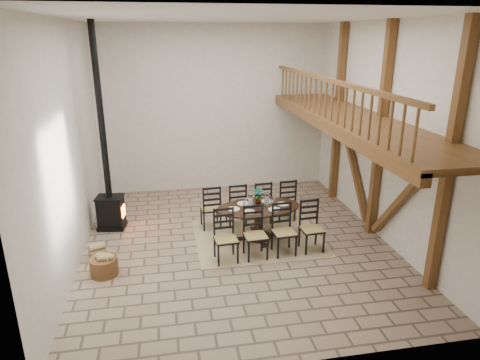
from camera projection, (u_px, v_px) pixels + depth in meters
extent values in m
plane|color=#907760|center=(237.00, 243.00, 10.11)|extent=(8.00, 8.00, 0.00)
cube|color=silver|center=(214.00, 110.00, 13.02)|extent=(7.00, 0.02, 5.00)
cube|color=silver|center=(289.00, 211.00, 5.58)|extent=(7.00, 0.02, 5.00)
cube|color=silver|center=(67.00, 147.00, 8.71)|extent=(0.02, 8.00, 5.00)
cube|color=silver|center=(385.00, 134.00, 9.89)|extent=(0.02, 8.00, 5.00)
cube|color=white|center=(236.00, 17.00, 8.49)|extent=(7.00, 8.00, 0.02)
cube|color=brown|center=(449.00, 165.00, 7.55)|extent=(0.18, 0.18, 5.00)
cube|color=brown|center=(380.00, 134.00, 9.87)|extent=(0.18, 0.18, 5.00)
cube|color=brown|center=(338.00, 115.00, 12.20)|extent=(0.18, 0.18, 5.00)
cube|color=brown|center=(403.00, 197.00, 9.07)|extent=(0.14, 2.16, 2.54)
cube|color=brown|center=(353.00, 164.00, 11.39)|extent=(0.14, 2.16, 2.54)
cube|color=brown|center=(382.00, 121.00, 9.78)|extent=(0.20, 7.80, 0.20)
cube|color=brown|center=(354.00, 120.00, 9.64)|extent=(1.60, 7.80, 0.12)
cube|color=brown|center=(324.00, 125.00, 9.56)|extent=(0.18, 7.80, 0.22)
cube|color=brown|center=(327.00, 80.00, 9.23)|extent=(0.09, 7.60, 0.09)
cube|color=brown|center=(326.00, 99.00, 9.37)|extent=(0.06, 7.60, 0.86)
cube|color=tan|center=(258.00, 238.00, 10.34)|extent=(3.00, 2.50, 0.02)
ellipsoid|color=black|center=(259.00, 207.00, 10.09)|extent=(2.09, 1.35, 0.04)
cylinder|color=black|center=(258.00, 223.00, 10.22)|extent=(0.20, 0.20, 0.75)
cylinder|color=black|center=(258.00, 236.00, 10.33)|extent=(0.62, 0.62, 0.06)
cube|color=tan|center=(226.00, 239.00, 9.13)|extent=(0.52, 0.50, 0.04)
cube|color=black|center=(226.00, 251.00, 9.22)|extent=(0.49, 0.49, 0.51)
cube|color=black|center=(224.00, 222.00, 9.23)|extent=(0.42, 0.07, 0.66)
cube|color=tan|center=(256.00, 236.00, 9.29)|extent=(0.52, 0.50, 0.04)
cube|color=black|center=(255.00, 247.00, 9.38)|extent=(0.49, 0.49, 0.51)
cube|color=black|center=(253.00, 219.00, 9.38)|extent=(0.42, 0.07, 0.66)
cube|color=tan|center=(284.00, 232.00, 9.45)|extent=(0.52, 0.50, 0.04)
cube|color=black|center=(284.00, 244.00, 9.54)|extent=(0.49, 0.49, 0.51)
cube|color=black|center=(281.00, 216.00, 9.54)|extent=(0.42, 0.07, 0.66)
cube|color=tan|center=(312.00, 229.00, 9.60)|extent=(0.52, 0.50, 0.04)
cube|color=black|center=(311.00, 240.00, 9.69)|extent=(0.49, 0.49, 0.51)
cube|color=black|center=(309.00, 213.00, 9.69)|extent=(0.42, 0.07, 0.66)
cube|color=tan|center=(211.00, 208.00, 10.75)|extent=(0.52, 0.50, 0.04)
cube|color=black|center=(211.00, 218.00, 10.84)|extent=(0.49, 0.49, 0.51)
cube|color=black|center=(212.00, 200.00, 10.46)|extent=(0.42, 0.07, 0.66)
cube|color=tan|center=(236.00, 206.00, 10.91)|extent=(0.52, 0.50, 0.04)
cube|color=black|center=(236.00, 216.00, 10.99)|extent=(0.49, 0.49, 0.51)
cube|color=black|center=(238.00, 197.00, 10.61)|extent=(0.42, 0.07, 0.66)
cube|color=tan|center=(261.00, 203.00, 11.06)|extent=(0.52, 0.50, 0.04)
cube|color=black|center=(261.00, 213.00, 11.15)|extent=(0.49, 0.49, 0.51)
cube|color=black|center=(263.00, 195.00, 10.77)|extent=(0.42, 0.07, 0.66)
cube|color=tan|center=(285.00, 201.00, 11.22)|extent=(0.52, 0.50, 0.04)
cube|color=black|center=(284.00, 211.00, 11.31)|extent=(0.49, 0.49, 0.51)
cube|color=black|center=(288.00, 193.00, 10.93)|extent=(0.42, 0.07, 0.66)
cube|color=white|center=(259.00, 206.00, 10.08)|extent=(1.59, 0.88, 0.01)
cube|color=white|center=(259.00, 203.00, 10.05)|extent=(1.01, 0.40, 0.18)
cylinder|color=white|center=(251.00, 201.00, 9.98)|extent=(0.12, 0.12, 0.34)
cylinder|color=white|center=(267.00, 199.00, 10.07)|extent=(0.12, 0.12, 0.34)
cylinder|color=white|center=(250.00, 204.00, 10.01)|extent=(0.06, 0.06, 0.16)
cylinder|color=white|center=(267.00, 203.00, 10.10)|extent=(0.06, 0.06, 0.16)
imported|color=#4C723F|center=(258.00, 197.00, 10.05)|extent=(0.25, 0.18, 0.46)
cube|color=black|center=(112.00, 226.00, 10.88)|extent=(0.73, 0.60, 0.10)
cube|color=black|center=(111.00, 211.00, 10.75)|extent=(0.67, 0.54, 0.71)
cube|color=#FF590C|center=(123.00, 211.00, 10.76)|extent=(0.06, 0.28, 0.29)
cube|color=black|center=(109.00, 197.00, 10.63)|extent=(0.72, 0.59, 0.04)
cylinder|color=black|center=(100.00, 114.00, 9.95)|extent=(0.15, 0.15, 4.14)
cylinder|color=brown|center=(104.00, 266.00, 8.74)|extent=(0.56, 0.56, 0.37)
cube|color=tan|center=(103.00, 256.00, 8.66)|extent=(0.30, 0.30, 0.11)
cube|color=tan|center=(97.00, 251.00, 9.36)|extent=(0.41, 0.35, 0.35)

